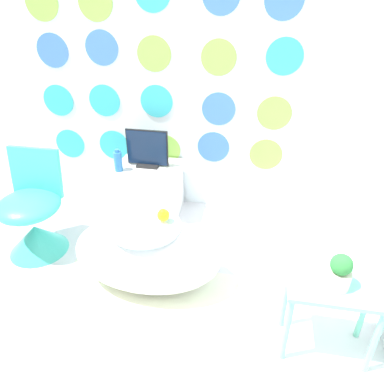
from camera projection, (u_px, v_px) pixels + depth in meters
name	position (u px, v px, depth m)	size (l,w,h in m)	color
wall_back_dotted	(160.00, 58.00, 2.93)	(4.30, 0.05, 2.60)	white
rug	(145.00, 298.00, 2.50)	(1.25, 0.66, 0.01)	silver
bathtub	(147.00, 253.00, 2.52)	(1.00, 0.57, 0.49)	white
rubber_duck	(163.00, 215.00, 2.40)	(0.08, 0.09, 0.10)	yellow
chair	(33.00, 221.00, 2.81)	(0.47, 0.47, 0.79)	#38B2A3
tv_cabinet	(150.00, 189.00, 3.29)	(0.53, 0.38, 0.46)	silver
tv	(147.00, 150.00, 3.10)	(0.35, 0.12, 0.32)	black
vase	(118.00, 161.00, 3.05)	(0.07, 0.07, 0.19)	#2D72B7
side_table	(332.00, 299.00, 1.99)	(0.49, 0.28, 0.48)	#72D8B7
potted_plant_left	(340.00, 272.00, 1.89)	(0.13, 0.13, 0.20)	beige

